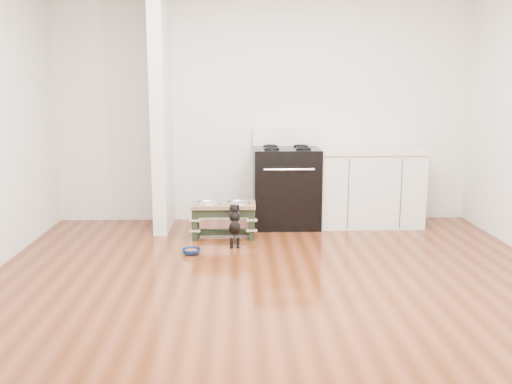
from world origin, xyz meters
name	(u,v)px	position (x,y,z in m)	size (l,w,h in m)	color
ground	(277,289)	(0.00, 0.00, 0.00)	(5.00, 5.00, 0.00)	#4D220D
room_shell	(279,87)	(0.00, 0.00, 1.62)	(5.00, 5.00, 5.00)	silver
partition_wall	(161,111)	(-1.18, 2.10, 1.35)	(0.15, 0.80, 2.70)	silver
oven_range	(286,186)	(0.25, 2.16, 0.48)	(0.76, 0.69, 1.14)	black
cabinet_run	(369,187)	(1.23, 2.18, 0.45)	(1.24, 0.64, 0.91)	silver
dog_feeder	(223,213)	(-0.48, 1.63, 0.27)	(0.69, 0.37, 0.39)	black
puppy	(235,224)	(-0.35, 1.31, 0.23)	(0.12, 0.36, 0.42)	black
floor_bowl	(191,251)	(-0.78, 1.00, 0.03)	(0.19, 0.19, 0.06)	navy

